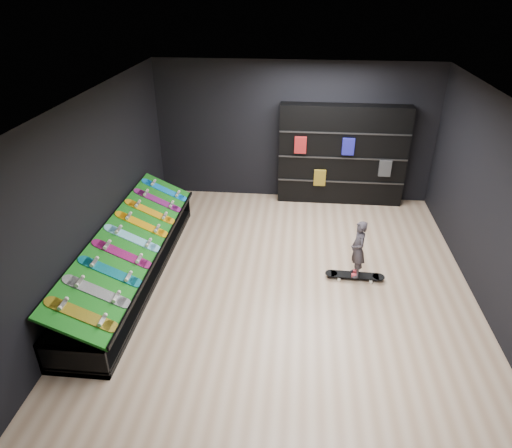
# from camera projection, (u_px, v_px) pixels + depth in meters

# --- Properties ---
(floor) EXTENTS (6.00, 7.00, 0.01)m
(floor) POSITION_uv_depth(u_px,v_px,m) (285.00, 284.00, 7.51)
(floor) COLOR tan
(floor) RESTS_ON ground
(ceiling) EXTENTS (6.00, 7.00, 0.01)m
(ceiling) POSITION_uv_depth(u_px,v_px,m) (292.00, 101.00, 6.07)
(ceiling) COLOR white
(ceiling) RESTS_ON ground
(wall_back) EXTENTS (6.00, 0.02, 3.00)m
(wall_back) POSITION_uv_depth(u_px,v_px,m) (294.00, 132.00, 9.85)
(wall_back) COLOR black
(wall_back) RESTS_ON ground
(wall_front) EXTENTS (6.00, 0.02, 3.00)m
(wall_front) POSITION_uv_depth(u_px,v_px,m) (272.00, 388.00, 3.73)
(wall_front) COLOR black
(wall_front) RESTS_ON ground
(wall_left) EXTENTS (0.02, 7.00, 3.00)m
(wall_left) POSITION_uv_depth(u_px,v_px,m) (94.00, 194.00, 7.05)
(wall_left) COLOR black
(wall_left) RESTS_ON ground
(wall_right) EXTENTS (0.02, 7.00, 3.00)m
(wall_right) POSITION_uv_depth(u_px,v_px,m) (497.00, 212.00, 6.53)
(wall_right) COLOR black
(wall_right) RESTS_ON ground
(display_rack) EXTENTS (0.90, 4.50, 0.50)m
(display_rack) POSITION_uv_depth(u_px,v_px,m) (133.00, 263.00, 7.61)
(display_rack) COLOR black
(display_rack) RESTS_ON ground
(turf_ramp) EXTENTS (0.92, 4.50, 0.46)m
(turf_ramp) POSITION_uv_depth(u_px,v_px,m) (132.00, 240.00, 7.38)
(turf_ramp) COLOR #0E5B0F
(turf_ramp) RESTS_ON display_rack
(back_shelving) EXTENTS (2.70, 0.32, 2.16)m
(back_shelving) POSITION_uv_depth(u_px,v_px,m) (342.00, 155.00, 9.80)
(back_shelving) COLOR black
(back_shelving) RESTS_ON ground
(floor_skateboard) EXTENTS (0.99, 0.25, 0.09)m
(floor_skateboard) POSITION_uv_depth(u_px,v_px,m) (355.00, 277.00, 7.62)
(floor_skateboard) COLOR black
(floor_skateboard) RESTS_ON ground
(child) EXTENTS (0.19, 0.25, 0.60)m
(child) POSITION_uv_depth(u_px,v_px,m) (357.00, 259.00, 7.46)
(child) COLOR black
(child) RESTS_ON floor_skateboard
(display_board_0) EXTENTS (0.93, 0.22, 0.50)m
(display_board_0) POSITION_uv_depth(u_px,v_px,m) (82.00, 314.00, 5.71)
(display_board_0) COLOR yellow
(display_board_0) RESTS_ON turf_ramp
(display_board_1) EXTENTS (0.93, 0.22, 0.50)m
(display_board_1) POSITION_uv_depth(u_px,v_px,m) (97.00, 292.00, 6.13)
(display_board_1) COLOR black
(display_board_1) RESTS_ON turf_ramp
(display_board_2) EXTENTS (0.93, 0.22, 0.50)m
(display_board_2) POSITION_uv_depth(u_px,v_px,m) (110.00, 272.00, 6.54)
(display_board_2) COLOR #0C8C99
(display_board_2) RESTS_ON turf_ramp
(display_board_3) EXTENTS (0.93, 0.22, 0.50)m
(display_board_3) POSITION_uv_depth(u_px,v_px,m) (122.00, 254.00, 6.96)
(display_board_3) COLOR #E5198C
(display_board_3) RESTS_ON turf_ramp
(display_board_4) EXTENTS (0.93, 0.22, 0.50)m
(display_board_4) POSITION_uv_depth(u_px,v_px,m) (133.00, 238.00, 7.37)
(display_board_4) COLOR #0CB2E5
(display_board_4) RESTS_ON turf_ramp
(display_board_5) EXTENTS (0.93, 0.22, 0.50)m
(display_board_5) POSITION_uv_depth(u_px,v_px,m) (142.00, 224.00, 7.79)
(display_board_5) COLOR yellow
(display_board_5) RESTS_ON turf_ramp
(display_board_6) EXTENTS (0.93, 0.22, 0.50)m
(display_board_6) POSITION_uv_depth(u_px,v_px,m) (150.00, 212.00, 8.20)
(display_board_6) COLOR orange
(display_board_6) RESTS_ON turf_ramp
(display_board_7) EXTENTS (0.93, 0.22, 0.50)m
(display_board_7) POSITION_uv_depth(u_px,v_px,m) (158.00, 200.00, 8.62)
(display_board_7) COLOR #2626BF
(display_board_7) RESTS_ON turf_ramp
(display_board_8) EXTENTS (0.93, 0.22, 0.50)m
(display_board_8) POSITION_uv_depth(u_px,v_px,m) (165.00, 190.00, 9.03)
(display_board_8) COLOR blue
(display_board_8) RESTS_ON turf_ramp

